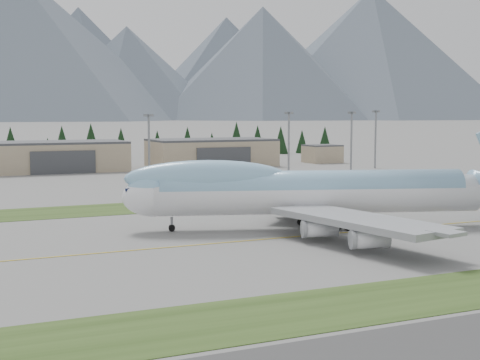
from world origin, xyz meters
name	(u,v)px	position (x,y,z in m)	size (l,w,h in m)	color
ground	(288,238)	(0.00, 0.00, 0.00)	(7000.00, 7000.00, 0.00)	slate
grass_strip_near	(441,293)	(0.00, -38.00, 0.00)	(400.00, 14.00, 0.08)	#2C4317
grass_strip_far	(196,204)	(0.00, 45.00, 0.00)	(400.00, 18.00, 0.08)	#2C4317
taxiway_line_main	(288,238)	(0.00, 0.00, 0.00)	(400.00, 0.40, 0.02)	gold
boeing_747_freighter	(314,191)	(8.62, 6.13, 6.80)	(78.04, 64.59, 20.62)	white
hangar_center	(57,156)	(-15.00, 149.90, 5.39)	(48.00, 26.60, 10.80)	tan
hangar_right	(211,152)	(45.00, 149.90, 5.39)	(48.00, 26.60, 10.80)	tan
control_shed	(322,154)	(95.00, 148.00, 3.80)	(14.00, 12.00, 7.60)	tan
floodlight_masts	(164,131)	(12.66, 109.57, 15.33)	(203.98, 10.40, 24.32)	gray
service_vehicle_b	(160,177)	(12.06, 112.02, 0.00)	(1.31, 3.73, 1.23)	gold
service_vehicle_c	(260,168)	(58.70, 133.35, 0.00)	(1.74, 4.28, 1.24)	silver
conifer_belt	(81,143)	(4.85, 211.41, 7.31)	(276.82, 14.54, 16.84)	black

